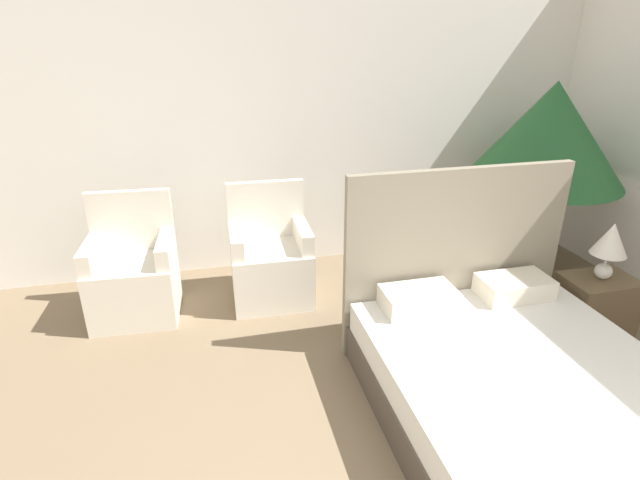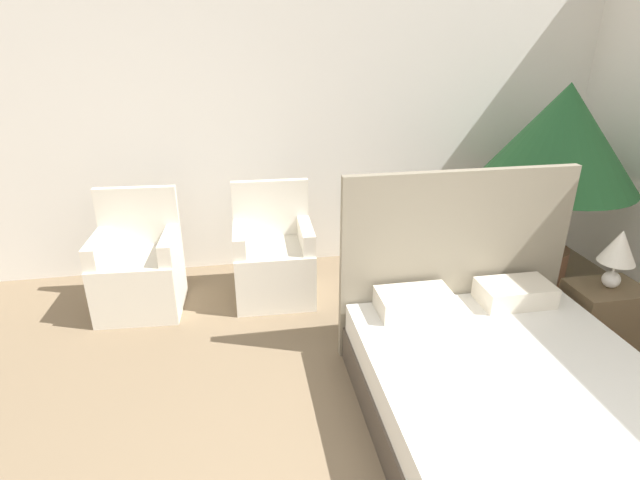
% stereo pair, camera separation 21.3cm
% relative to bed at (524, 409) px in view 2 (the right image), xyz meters
% --- Properties ---
extents(wall_back, '(10.00, 0.06, 2.90)m').
position_rel_bed_xyz_m(wall_back, '(-0.99, 2.63, 1.20)').
color(wall_back, white).
rests_on(wall_back, ground_plane).
extents(bed, '(1.60, 2.21, 1.30)m').
position_rel_bed_xyz_m(bed, '(0.00, 0.00, 0.00)').
color(bed, '#4C4238').
rests_on(bed, ground_plane).
extents(armchair_near_window_left, '(0.67, 0.60, 0.97)m').
position_rel_bed_xyz_m(armchair_near_window_left, '(-2.25, 1.90, 0.06)').
color(armchair_near_window_left, silver).
rests_on(armchair_near_window_left, ground_plane).
extents(armchair_near_window_right, '(0.66, 0.58, 0.97)m').
position_rel_bed_xyz_m(armchair_near_window_right, '(-1.17, 1.90, 0.06)').
color(armchair_near_window_right, silver).
rests_on(armchair_near_window_right, ground_plane).
extents(potted_palm, '(1.30, 1.30, 1.74)m').
position_rel_bed_xyz_m(potted_palm, '(1.22, 1.81, 1.00)').
color(potted_palm, brown).
rests_on(potted_palm, ground_plane).
extents(nightstand, '(0.51, 0.36, 0.45)m').
position_rel_bed_xyz_m(nightstand, '(1.10, 0.82, -0.03)').
color(nightstand, brown).
rests_on(nightstand, ground_plane).
extents(table_lamp, '(0.24, 0.24, 0.43)m').
position_rel_bed_xyz_m(table_lamp, '(1.11, 0.82, 0.48)').
color(table_lamp, white).
rests_on(table_lamp, nightstand).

